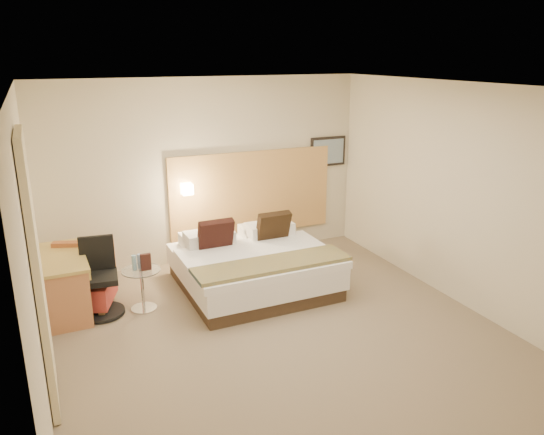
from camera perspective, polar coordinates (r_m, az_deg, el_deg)
name	(u,v)px	position (r m, az deg, el deg)	size (l,w,h in m)	color
floor	(277,332)	(6.14, 0.58, -12.20)	(4.80, 5.00, 0.02)	#7D6B54
ceiling	(278,85)	(5.35, 0.68, 14.04)	(4.80, 5.00, 0.02)	white
wall_back	(207,171)	(7.87, -7.02, 4.97)	(4.80, 0.02, 2.70)	beige
wall_front	(440,323)	(3.64, 17.61, -10.80)	(4.80, 0.02, 2.70)	beige
wall_left	(29,251)	(5.14, -24.66, -3.25)	(0.02, 5.00, 2.70)	beige
wall_right	(455,194)	(6.92, 19.11, 2.42)	(0.02, 5.00, 2.70)	beige
headboard_panel	(252,193)	(8.16, -2.14, 2.63)	(2.60, 0.04, 1.30)	tan
art_frame	(328,151)	(8.61, 6.03, 7.08)	(0.62, 0.03, 0.47)	black
art_canvas	(329,152)	(8.60, 6.10, 7.06)	(0.54, 0.01, 0.39)	#768EA3
lamp_arm	(186,188)	(7.74, -9.25, 3.15)	(0.02, 0.02, 0.12)	white
lamp_shade	(187,189)	(7.69, -9.13, 3.05)	(0.15, 0.15, 0.15)	#FFEDC6
curtain	(38,274)	(4.95, -23.88, -5.54)	(0.06, 0.90, 2.42)	beige
bottle_a	(134,263)	(6.58, -14.60, -4.72)	(0.06, 0.06, 0.19)	#8BBED7
bottle_b	(140,262)	(6.59, -14.05, -4.62)	(0.06, 0.06, 0.19)	#93B1E3
menu_folder	(146,262)	(6.54, -13.42, -4.67)	(0.12, 0.05, 0.20)	#391B17
bed	(253,265)	(7.09, -2.10, -5.18)	(1.96, 1.88, 0.94)	#392A1C
lounge_chair	(82,283)	(6.95, -19.77, -6.68)	(0.91, 0.86, 0.78)	tan
side_table	(142,287)	(6.68, -13.77, -7.31)	(0.47, 0.47, 0.52)	silver
desk	(64,268)	(6.80, -21.43, -5.03)	(0.55, 1.17, 0.72)	#B29545
desk_chair	(100,284)	(6.68, -18.04, -6.79)	(0.58, 0.58, 0.93)	black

